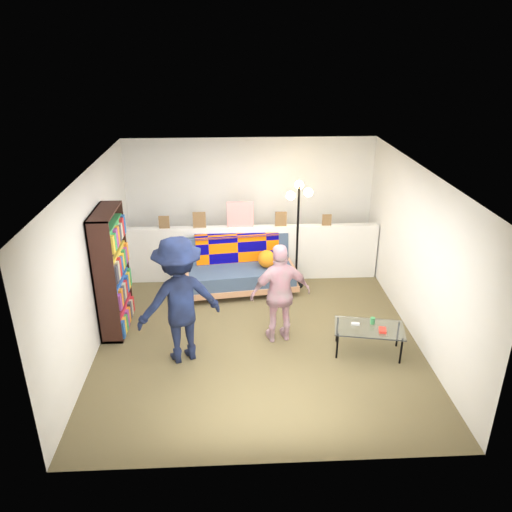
{
  "coord_description": "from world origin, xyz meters",
  "views": [
    {
      "loc": [
        -0.35,
        -6.31,
        3.99
      ],
      "look_at": [
        0.0,
        0.4,
        1.05
      ],
      "focal_mm": 35.0,
      "sensor_mm": 36.0,
      "label": 1
    }
  ],
  "objects_px": {
    "person_left": "(179,300)",
    "coffee_table": "(370,329)",
    "bookshelf": "(112,276)",
    "futon_sofa": "(241,269)",
    "person_right": "(280,294)",
    "floor_lamp": "(298,214)"
  },
  "relations": [
    {
      "from": "person_left",
      "to": "coffee_table",
      "type": "bearing_deg",
      "value": 157.03
    },
    {
      "from": "person_left",
      "to": "bookshelf",
      "type": "bearing_deg",
      "value": -60.76
    },
    {
      "from": "futon_sofa",
      "to": "person_left",
      "type": "xyz_separation_m",
      "value": [
        -0.84,
        -1.97,
        0.5
      ]
    },
    {
      "from": "person_right",
      "to": "coffee_table",
      "type": "bearing_deg",
      "value": 151.39
    },
    {
      "from": "coffee_table",
      "to": "floor_lamp",
      "type": "height_order",
      "value": "floor_lamp"
    },
    {
      "from": "coffee_table",
      "to": "floor_lamp",
      "type": "relative_size",
      "value": 0.54
    },
    {
      "from": "bookshelf",
      "to": "coffee_table",
      "type": "relative_size",
      "value": 1.81
    },
    {
      "from": "futon_sofa",
      "to": "floor_lamp",
      "type": "bearing_deg",
      "value": 5.95
    },
    {
      "from": "coffee_table",
      "to": "person_left",
      "type": "distance_m",
      "value": 2.59
    },
    {
      "from": "bookshelf",
      "to": "floor_lamp",
      "type": "height_order",
      "value": "floor_lamp"
    },
    {
      "from": "person_left",
      "to": "person_right",
      "type": "height_order",
      "value": "person_left"
    },
    {
      "from": "coffee_table",
      "to": "person_left",
      "type": "relative_size",
      "value": 0.58
    },
    {
      "from": "person_right",
      "to": "floor_lamp",
      "type": "bearing_deg",
      "value": -114.96
    },
    {
      "from": "futon_sofa",
      "to": "person_right",
      "type": "distance_m",
      "value": 1.71
    },
    {
      "from": "bookshelf",
      "to": "coffee_table",
      "type": "distance_m",
      "value": 3.7
    },
    {
      "from": "floor_lamp",
      "to": "person_right",
      "type": "relative_size",
      "value": 1.27
    },
    {
      "from": "floor_lamp",
      "to": "person_left",
      "type": "relative_size",
      "value": 1.07
    },
    {
      "from": "bookshelf",
      "to": "floor_lamp",
      "type": "xyz_separation_m",
      "value": [
        2.84,
        1.25,
        0.46
      ]
    },
    {
      "from": "futon_sofa",
      "to": "bookshelf",
      "type": "distance_m",
      "value": 2.25
    },
    {
      "from": "person_left",
      "to": "person_right",
      "type": "relative_size",
      "value": 1.19
    },
    {
      "from": "bookshelf",
      "to": "person_right",
      "type": "bearing_deg",
      "value": -10.34
    },
    {
      "from": "bookshelf",
      "to": "coffee_table",
      "type": "xyz_separation_m",
      "value": [
        3.58,
        -0.84,
        -0.49
      ]
    }
  ]
}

